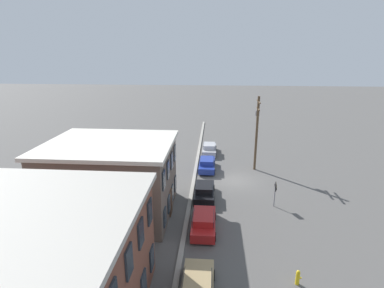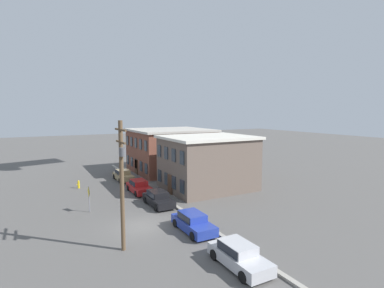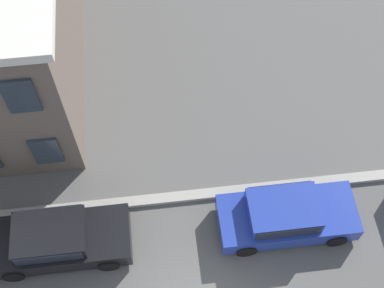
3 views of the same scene
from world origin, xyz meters
name	(u,v)px [view 2 (image 2 of 3)]	position (x,y,z in m)	size (l,w,h in m)	color
ground_plane	(142,226)	(0.00, 0.00, 0.00)	(200.00, 200.00, 0.00)	#565451
kerb_strip	(191,216)	(0.00, 4.50, 0.08)	(56.00, 0.36, 0.16)	#9E998E
apartment_corner	(170,150)	(-19.60, 11.48, 3.26)	(11.10, 11.48, 6.50)	brown
apartment_midblock	(208,162)	(-7.59, 10.87, 3.18)	(8.59, 10.26, 6.33)	#66564C
car_tan	(123,175)	(-16.64, 3.15, 0.75)	(4.40, 1.92, 1.43)	tan
car_red	(139,186)	(-9.77, 3.07, 0.75)	(4.40, 1.92, 1.43)	#B21E1E
car_black	(158,198)	(-4.36, 3.21, 0.75)	(4.40, 1.92, 1.43)	black
car_blue	(193,222)	(2.85, 3.17, 0.75)	(4.40, 1.92, 1.43)	#233899
car_silver	(239,254)	(8.81, 3.01, 0.75)	(4.40, 1.92, 1.43)	#B7B7BC
caution_sign	(89,195)	(-5.53, -3.12, 1.62)	(1.04, 0.08, 2.42)	slate
utility_pole	(122,179)	(3.46, -2.45, 4.88)	(2.40, 0.44, 8.67)	brown
fire_hydrant	(79,184)	(-15.08, -2.73, 0.48)	(0.24, 0.34, 0.96)	yellow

